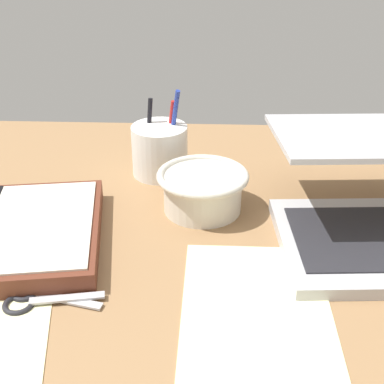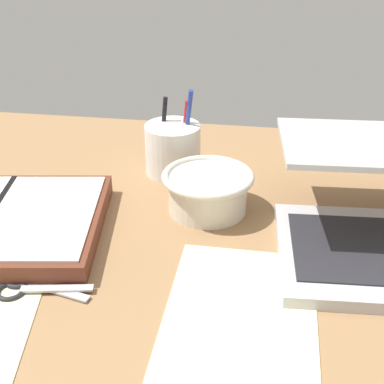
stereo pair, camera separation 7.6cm
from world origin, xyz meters
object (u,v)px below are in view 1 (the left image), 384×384
object	(u,v)px
pen_cup	(160,150)
scissors	(33,298)
bowl	(203,189)
laptop	(383,204)

from	to	relation	value
pen_cup	scissors	xyz separation A→B (cm)	(-12.54, -35.98, -4.28)
pen_cup	scissors	size ratio (longest dim) A/B	1.29
bowl	scissors	size ratio (longest dim) A/B	1.18
bowl	scissors	distance (cm)	31.20
laptop	bowl	distance (cm)	27.05
laptop	scissors	xyz separation A→B (cm)	(-46.71, -16.90, -4.91)
pen_cup	scissors	distance (cm)	38.34
laptop	pen_cup	distance (cm)	39.14
laptop	scissors	distance (cm)	49.91
bowl	pen_cup	bearing A→B (deg)	122.07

